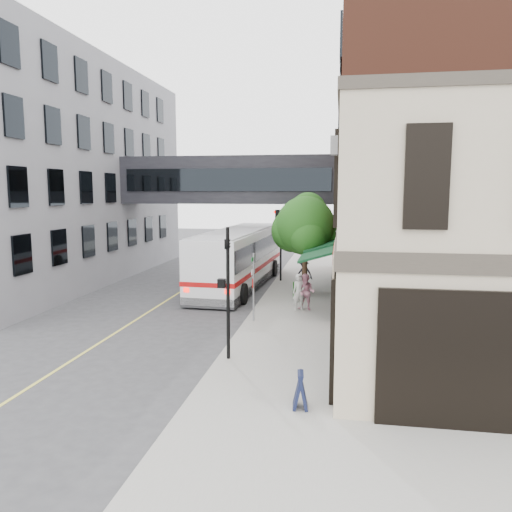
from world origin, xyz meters
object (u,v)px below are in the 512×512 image
(bus, at_px, (239,256))
(sandwich_board, at_px, (300,390))
(pedestrian_c, at_px, (304,274))
(newspaper_box, at_px, (298,290))
(pedestrian_a, at_px, (299,292))
(pedestrian_b, at_px, (306,292))

(bus, distance_m, sandwich_board, 17.68)
(pedestrian_c, relative_size, newspaper_box, 1.93)
(bus, xyz_separation_m, pedestrian_a, (4.16, -6.04, -0.89))
(newspaper_box, xyz_separation_m, sandwich_board, (1.22, -13.52, 0.06))
(bus, height_order, newspaper_box, bus)
(pedestrian_a, bearing_deg, sandwich_board, -108.64)
(pedestrian_c, bearing_deg, pedestrian_b, -64.25)
(sandwich_board, bearing_deg, pedestrian_a, 89.69)
(pedestrian_b, height_order, sandwich_board, pedestrian_b)
(bus, bearing_deg, pedestrian_c, -5.12)
(pedestrian_b, bearing_deg, pedestrian_c, 109.63)
(pedestrian_a, height_order, sandwich_board, pedestrian_a)
(bus, distance_m, pedestrian_c, 4.11)
(pedestrian_b, relative_size, sandwich_board, 1.81)
(bus, xyz_separation_m, pedestrian_c, (3.98, -0.36, -0.94))
(sandwich_board, bearing_deg, bus, 101.54)
(pedestrian_b, relative_size, pedestrian_c, 1.06)
(pedestrian_c, bearing_deg, sandwich_board, -65.61)
(pedestrian_b, distance_m, pedestrian_c, 5.64)
(pedestrian_a, relative_size, pedestrian_b, 1.00)
(bus, relative_size, pedestrian_b, 7.33)
(bus, bearing_deg, sandwich_board, -73.23)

